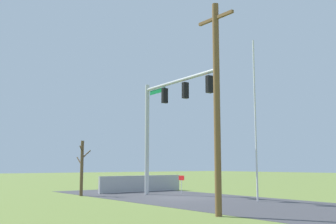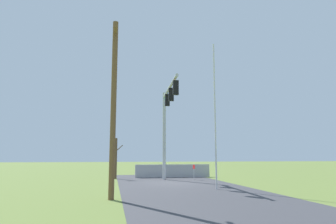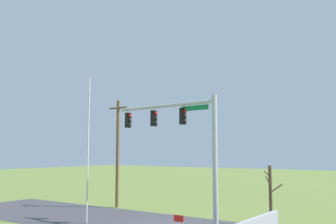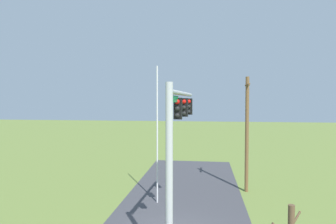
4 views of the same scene
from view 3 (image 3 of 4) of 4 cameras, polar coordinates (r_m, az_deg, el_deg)
name	(u,v)px [view 3 (image 3 of 4)]	position (r m, az deg, el deg)	size (l,w,h in m)	color
road_surface	(112,220)	(25.15, -8.43, -15.79)	(28.00, 8.00, 0.01)	#3D3D42
signal_mast	(184,135)	(21.75, 2.42, -3.48)	(7.21, 0.69, 7.40)	#B2B5BA
flagpole	(88,149)	(24.02, -11.91, -5.48)	(0.10, 0.10, 8.94)	silver
utility_pole	(118,151)	(30.60, -7.56, -5.83)	(1.90, 0.26, 8.43)	brown
bare_tree	(271,194)	(23.73, 15.14, -11.83)	(1.27, 1.02, 3.49)	brown
open_sign	(179,222)	(19.27, 1.60, -16.12)	(0.56, 0.04, 1.22)	silver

